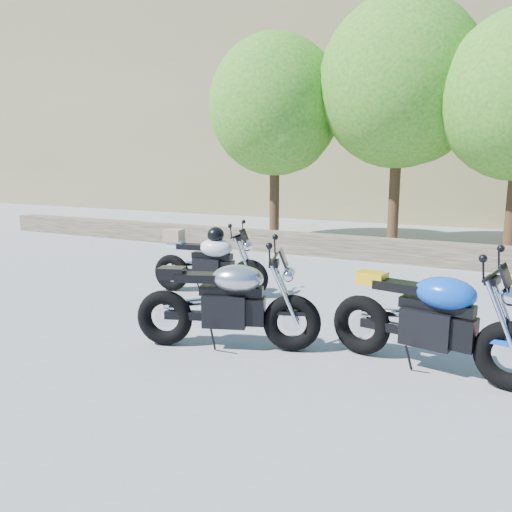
# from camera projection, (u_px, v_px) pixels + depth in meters

# --- Properties ---
(ground) EXTENTS (90.00, 90.00, 0.00)m
(ground) POSITION_uv_depth(u_px,v_px,m) (211.00, 318.00, 7.09)
(ground) COLOR gray
(ground) RESTS_ON ground
(stone_wall) EXTENTS (22.00, 0.55, 0.50)m
(stone_wall) POSITION_uv_depth(u_px,v_px,m) (338.00, 246.00, 11.82)
(stone_wall) COLOR #443C2D
(stone_wall) RESTS_ON ground
(tree_decid_left) EXTENTS (3.67, 3.67, 5.62)m
(tree_decid_left) POSITION_uv_depth(u_px,v_px,m) (277.00, 111.00, 13.75)
(tree_decid_left) COLOR #382314
(tree_decid_left) RESTS_ON ground
(tree_decid_mid) EXTENTS (4.08, 4.08, 6.24)m
(tree_decid_mid) POSITION_uv_depth(u_px,v_px,m) (403.00, 89.00, 12.50)
(tree_decid_mid) COLOR #382314
(tree_decid_mid) RESTS_ON ground
(silver_bike) EXTENTS (2.12, 0.99, 1.10)m
(silver_bike) POSITION_uv_depth(u_px,v_px,m) (228.00, 304.00, 5.83)
(silver_bike) COLOR black
(silver_bike) RESTS_ON ground
(white_bike) EXTENTS (2.05, 0.67, 1.14)m
(white_bike) POSITION_uv_depth(u_px,v_px,m) (209.00, 261.00, 8.33)
(white_bike) COLOR black
(white_bike) RESTS_ON ground
(blue_bike) EXTENTS (2.23, 0.72, 1.12)m
(blue_bike) POSITION_uv_depth(u_px,v_px,m) (432.00, 321.00, 5.16)
(blue_bike) COLOR black
(blue_bike) RESTS_ON ground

